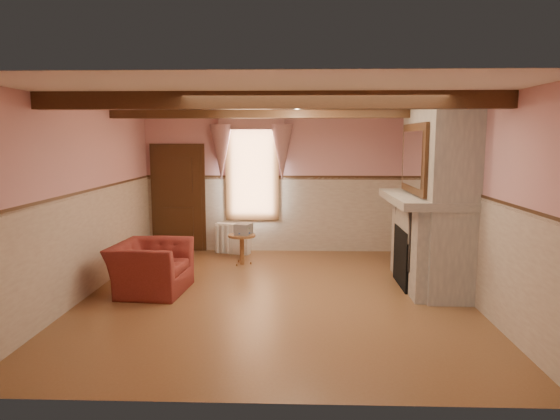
{
  "coord_description": "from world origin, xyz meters",
  "views": [
    {
      "loc": [
        0.31,
        -7.01,
        2.26
      ],
      "look_at": [
        0.04,
        0.8,
        1.15
      ],
      "focal_mm": 32.0,
      "sensor_mm": 36.0,
      "label": 1
    }
  ],
  "objects_px": {
    "mantel_clock": "(415,185)",
    "oil_lamp": "(418,183)",
    "side_table": "(242,249)",
    "bowl": "(426,193)",
    "armchair": "(151,267)",
    "radiator": "(233,239)"
  },
  "relations": [
    {
      "from": "bowl",
      "to": "mantel_clock",
      "type": "bearing_deg",
      "value": 90.0
    },
    {
      "from": "armchair",
      "to": "oil_lamp",
      "type": "xyz_separation_m",
      "value": [
        4.11,
        0.87,
        1.19
      ]
    },
    {
      "from": "radiator",
      "to": "mantel_clock",
      "type": "distance_m",
      "value": 3.74
    },
    {
      "from": "side_table",
      "to": "mantel_clock",
      "type": "relative_size",
      "value": 2.29
    },
    {
      "from": "side_table",
      "to": "oil_lamp",
      "type": "bearing_deg",
      "value": -15.76
    },
    {
      "from": "side_table",
      "to": "bowl",
      "type": "xyz_separation_m",
      "value": [
        2.94,
        -1.34,
        1.19
      ]
    },
    {
      "from": "side_table",
      "to": "oil_lamp",
      "type": "xyz_separation_m",
      "value": [
        2.94,
        -0.83,
        1.29
      ]
    },
    {
      "from": "side_table",
      "to": "armchair",
      "type": "bearing_deg",
      "value": -124.54
    },
    {
      "from": "mantel_clock",
      "to": "oil_lamp",
      "type": "distance_m",
      "value": 0.23
    },
    {
      "from": "bowl",
      "to": "mantel_clock",
      "type": "distance_m",
      "value": 0.75
    },
    {
      "from": "side_table",
      "to": "radiator",
      "type": "height_order",
      "value": "radiator"
    },
    {
      "from": "mantel_clock",
      "to": "side_table",
      "type": "bearing_deg",
      "value": 168.5
    },
    {
      "from": "armchair",
      "to": "mantel_clock",
      "type": "xyz_separation_m",
      "value": [
        4.11,
        1.1,
        1.15
      ]
    },
    {
      "from": "radiator",
      "to": "bowl",
      "type": "height_order",
      "value": "bowl"
    },
    {
      "from": "armchair",
      "to": "bowl",
      "type": "relative_size",
      "value": 3.12
    },
    {
      "from": "armchair",
      "to": "side_table",
      "type": "distance_m",
      "value": 2.07
    },
    {
      "from": "armchair",
      "to": "bowl",
      "type": "distance_m",
      "value": 4.27
    },
    {
      "from": "armchair",
      "to": "side_table",
      "type": "bearing_deg",
      "value": -29.75
    },
    {
      "from": "side_table",
      "to": "radiator",
      "type": "bearing_deg",
      "value": 107.99
    },
    {
      "from": "side_table",
      "to": "oil_lamp",
      "type": "relative_size",
      "value": 1.96
    },
    {
      "from": "radiator",
      "to": "mantel_clock",
      "type": "relative_size",
      "value": 2.92
    },
    {
      "from": "side_table",
      "to": "bowl",
      "type": "distance_m",
      "value": 3.44
    }
  ]
}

